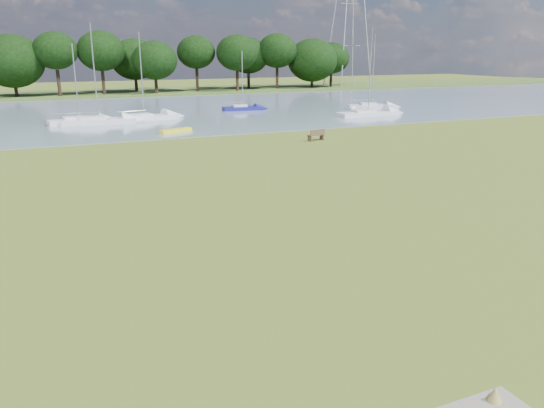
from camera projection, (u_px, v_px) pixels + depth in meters
name	position (u px, v px, depth m)	size (l,w,h in m)	color
ground	(214.00, 227.00, 20.88)	(220.00, 220.00, 0.00)	olive
river	(94.00, 114.00, 57.73)	(220.00, 40.00, 0.10)	gray
far_bank	(73.00, 95.00, 84.05)	(220.00, 20.00, 0.40)	#4C6626
riverbank_bench	(316.00, 135.00, 40.78)	(1.47, 0.71, 0.87)	brown
kayak	(176.00, 130.00, 44.80)	(2.86, 0.67, 0.29)	yellow
tree_line	(1.00, 56.00, 75.21)	(123.83, 8.20, 9.92)	black
sailboat_0	(98.00, 119.00, 49.67)	(6.76, 2.25, 9.07)	silver
sailboat_1	(79.00, 119.00, 49.88)	(5.76, 2.36, 7.27)	silver
sailboat_3	(371.00, 105.00, 62.96)	(5.71, 2.93, 8.48)	silver
sailboat_4	(242.00, 107.00, 61.12)	(4.69, 1.64, 6.61)	navy
sailboat_5	(143.00, 116.00, 52.24)	(6.94, 3.52, 8.38)	silver
sailboat_8	(367.00, 112.00, 55.89)	(6.75, 2.09, 8.86)	silver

